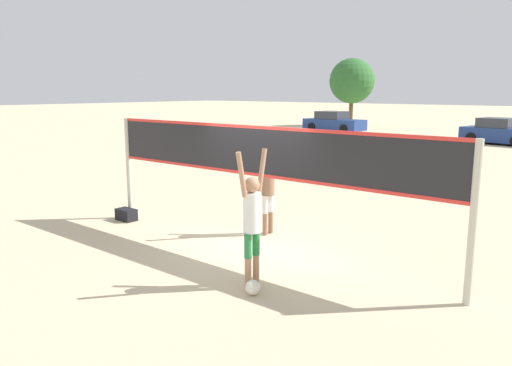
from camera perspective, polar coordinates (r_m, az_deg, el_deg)
The scene contains 9 objects.
ground_plane at distance 9.93m, azimuth 0.00°, elevation -7.66°, with size 200.00×200.00×0.00m, color beige.
volleyball_net at distance 9.53m, azimuth 0.00°, elevation 2.47°, with size 8.14×0.12×2.45m.
player_spiker at distance 7.85m, azimuth -0.46°, elevation -3.74°, with size 0.28×0.71×2.21m.
player_blocker at distance 10.74m, azimuth 1.38°, elevation -0.03°, with size 0.28×0.71×2.15m.
volleyball at distance 7.84m, azimuth -0.37°, elevation -11.85°, with size 0.24×0.24×0.24m.
gear_bag at distance 12.49m, azimuth -14.60°, elevation -3.52°, with size 0.51×0.31×0.28m.
parked_car_near at distance 32.44m, azimuth 26.06°, elevation 5.22°, with size 4.34×2.48×1.51m.
parked_car_mid at distance 38.58m, azimuth 8.86°, elevation 6.85°, with size 4.73×2.15×1.52m.
tree_left_cluster at distance 44.81m, azimuth 10.91°, elevation 11.37°, with size 3.88×3.88×5.82m.
Camera 1 is at (5.99, -7.29, 3.11)m, focal length 35.00 mm.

